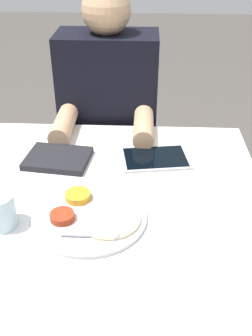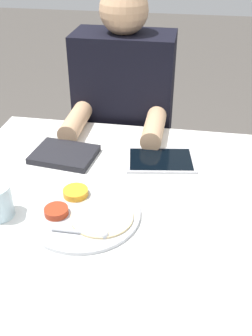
% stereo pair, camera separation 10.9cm
% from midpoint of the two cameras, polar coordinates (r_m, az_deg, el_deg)
% --- Properties ---
extents(dining_table, '(0.90, 0.90, 0.72)m').
position_cam_midpoint_polar(dining_table, '(1.33, -0.74, -17.05)').
color(dining_table, silver).
rests_on(dining_table, ground_plane).
extents(thali_tray, '(0.29, 0.29, 0.03)m').
position_cam_midpoint_polar(thali_tray, '(1.02, -3.06, -6.57)').
color(thali_tray, '#B7BABF').
rests_on(thali_tray, dining_table).
extents(red_notebook, '(0.21, 0.17, 0.02)m').
position_cam_midpoint_polar(red_notebook, '(1.26, -6.50, 1.83)').
color(red_notebook, silver).
rests_on(red_notebook, dining_table).
extents(tablet_device, '(0.23, 0.18, 0.01)m').
position_cam_midpoint_polar(tablet_device, '(1.24, 7.57, 1.05)').
color(tablet_device, '#B7B7BC').
rests_on(tablet_device, dining_table).
extents(person_diner, '(0.37, 0.42, 1.19)m').
position_cam_midpoint_polar(person_diner, '(1.65, 1.62, 3.03)').
color(person_diner, black).
rests_on(person_diner, ground_plane).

